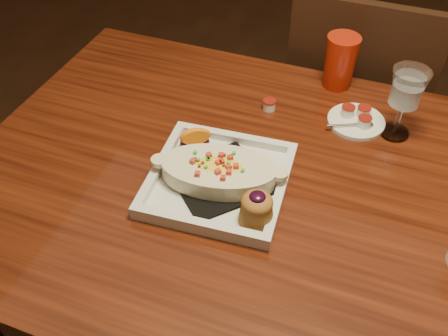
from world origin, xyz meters
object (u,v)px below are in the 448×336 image
(plate, at_px, (222,177))
(goblet, at_px, (407,92))
(red_tumbler, at_px, (340,62))
(chair_far, at_px, (352,112))
(table, at_px, (312,228))
(saucer, at_px, (356,120))

(plate, bearing_deg, goblet, 39.59)
(goblet, relative_size, red_tumbler, 1.23)
(goblet, bearing_deg, plate, -136.07)
(chair_far, xyz_separation_m, red_tumbler, (-0.04, -0.23, 0.31))
(table, height_order, goblet, goblet)
(chair_far, relative_size, plate, 3.16)
(plate, xyz_separation_m, goblet, (0.31, 0.30, 0.09))
(table, distance_m, chair_far, 0.65)
(table, bearing_deg, goblet, 65.18)
(plate, relative_size, saucer, 2.21)
(chair_far, height_order, saucer, chair_far)
(saucer, xyz_separation_m, red_tumbler, (-0.07, 0.14, 0.06))
(saucer, height_order, red_tumbler, red_tumbler)
(plate, distance_m, goblet, 0.44)
(plate, bearing_deg, chair_far, 69.79)
(plate, bearing_deg, table, 8.00)
(goblet, height_order, saucer, goblet)
(table, distance_m, plate, 0.23)
(chair_far, distance_m, red_tumbler, 0.39)
(chair_far, distance_m, saucer, 0.45)
(table, xyz_separation_m, goblet, (0.12, 0.26, 0.21))
(saucer, bearing_deg, red_tumbler, 118.41)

